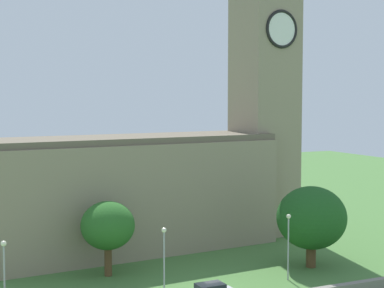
# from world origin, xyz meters

# --- Properties ---
(ground_plane) EXTENTS (200.00, 200.00, 0.00)m
(ground_plane) POSITION_xyz_m (0.00, 15.00, 0.00)
(ground_plane) COLOR #477538
(church) EXTENTS (39.13, 12.43, 36.05)m
(church) POSITION_xyz_m (3.84, 18.11, 9.83)
(church) COLOR gray
(church) RESTS_ON ground
(streetlamp_west_end) EXTENTS (0.44, 0.44, 6.30)m
(streetlamp_west_end) POSITION_xyz_m (-17.80, 0.57, 4.27)
(streetlamp_west_end) COLOR #9EA0A5
(streetlamp_west_end) RESTS_ON ground
(streetlamp_west_mid) EXTENTS (0.44, 0.44, 6.19)m
(streetlamp_west_mid) POSITION_xyz_m (-4.54, 0.41, 4.20)
(streetlamp_west_mid) COLOR #9EA0A5
(streetlamp_west_mid) RESTS_ON ground
(streetlamp_central) EXTENTS (0.44, 0.44, 6.33)m
(streetlamp_central) POSITION_xyz_m (8.17, 0.47, 4.29)
(streetlamp_central) COLOR #9EA0A5
(streetlamp_central) RESTS_ON ground
(tree_churchyard) EXTENTS (5.23, 5.23, 7.31)m
(tree_churchyard) POSITION_xyz_m (-6.93, 8.95, 4.91)
(tree_churchyard) COLOR brown
(tree_churchyard) RESTS_ON ground
(tree_riverside_east) EXTENTS (7.12, 7.12, 8.31)m
(tree_riverside_east) POSITION_xyz_m (12.79, 3.25, 5.08)
(tree_riverside_east) COLOR brown
(tree_riverside_east) RESTS_ON ground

